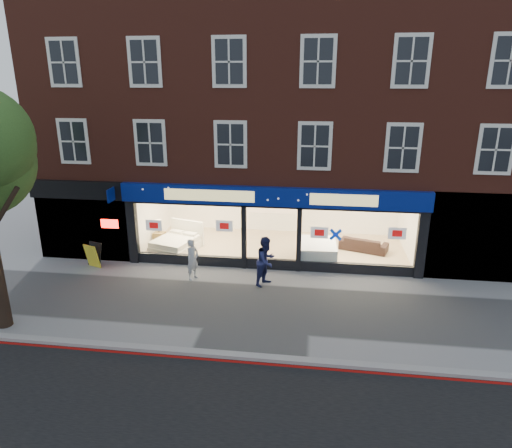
% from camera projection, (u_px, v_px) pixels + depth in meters
% --- Properties ---
extents(ground, '(120.00, 120.00, 0.00)m').
position_uv_depth(ground, '(261.00, 306.00, 14.84)').
color(ground, gray).
rests_on(ground, ground).
extents(kerb_line, '(60.00, 0.10, 0.01)m').
position_uv_depth(kerb_line, '(247.00, 363.00, 11.92)').
color(kerb_line, '#8C0A07').
rests_on(kerb_line, ground).
extents(kerb_stone, '(60.00, 0.25, 0.12)m').
position_uv_depth(kerb_stone, '(248.00, 356.00, 12.09)').
color(kerb_stone, gray).
rests_on(kerb_stone, ground).
extents(showroom_floor, '(11.00, 4.50, 0.10)m').
position_uv_depth(showroom_floor, '(276.00, 248.00, 19.77)').
color(showroom_floor, tan).
rests_on(showroom_floor, ground).
extents(building, '(19.00, 8.26, 10.30)m').
position_uv_depth(building, '(282.00, 88.00, 19.31)').
color(building, '#5F271D').
rests_on(building, ground).
extents(display_bed, '(2.08, 2.31, 1.08)m').
position_uv_depth(display_bed, '(177.00, 243.00, 19.32)').
color(display_bed, white).
rests_on(display_bed, showroom_floor).
extents(bedside_table, '(0.51, 0.51, 0.55)m').
position_uv_depth(bedside_table, '(160.00, 238.00, 19.96)').
color(bedside_table, olive).
rests_on(bedside_table, showroom_floor).
extents(mattress_stack, '(1.52, 1.89, 0.73)m').
position_uv_depth(mattress_stack, '(317.00, 251.00, 18.24)').
color(mattress_stack, white).
rests_on(mattress_stack, showroom_floor).
extents(sofa, '(2.12, 1.38, 0.58)m').
position_uv_depth(sofa, '(364.00, 244.00, 19.25)').
color(sofa, black).
rests_on(sofa, showroom_floor).
extents(a_board, '(0.73, 0.60, 0.97)m').
position_uv_depth(a_board, '(93.00, 255.00, 17.78)').
color(a_board, gold).
rests_on(a_board, ground).
extents(pedestrian_grey, '(0.58, 0.67, 1.54)m').
position_uv_depth(pedestrian_grey, '(193.00, 259.00, 16.63)').
color(pedestrian_grey, '#B2B4BA').
rests_on(pedestrian_grey, ground).
extents(pedestrian_blue, '(1.02, 1.10, 1.80)m').
position_uv_depth(pedestrian_blue, '(266.00, 261.00, 16.14)').
color(pedestrian_blue, '#1A1E49').
rests_on(pedestrian_blue, ground).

